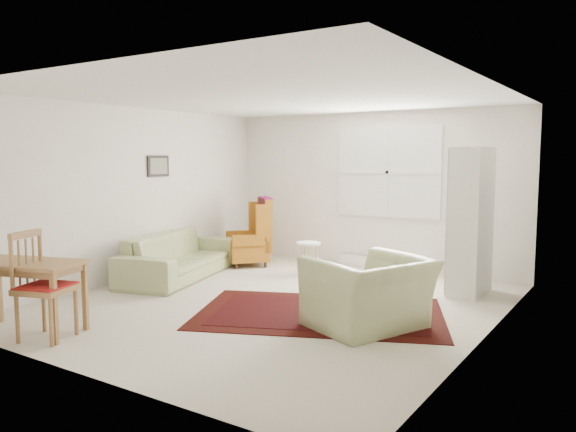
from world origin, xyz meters
The scene contains 10 objects.
room centered at (0.02, 0.21, 1.26)m, with size 5.04×5.54×2.51m.
rug centered at (0.70, -0.10, 0.01)m, with size 2.77×1.78×0.03m, color black, non-canonical shape.
sofa centered at (-2.04, 0.46, 0.46)m, with size 2.27×0.89×0.92m, color #9FA971.
armchair centered at (1.40, -0.31, 0.45)m, with size 1.15×1.01×0.90m, color #9FA971.
wingback_chair centered at (-1.73, 1.74, 0.57)m, with size 0.65×0.69×1.13m, color #AF691A, non-canonical shape.
coffee_table centered at (1.23, -0.19, 0.21)m, with size 0.52×0.52×0.42m, color #3F2013, non-canonical shape.
stool centered at (-0.54, 1.70, 0.25)m, with size 0.37×0.37×0.50m, color white, non-canonical shape.
cabinet centered at (1.87, 1.79, 0.96)m, with size 0.40×0.77×1.91m, color silver, non-canonical shape.
desk centered at (-1.47, -2.35, 0.37)m, with size 1.17×0.58×0.74m, color olive, non-canonical shape.
desk_chair centered at (-1.10, -2.35, 0.53)m, with size 0.47×0.47×1.07m, color olive, non-canonical shape.
Camera 1 is at (3.82, -5.56, 1.79)m, focal length 35.00 mm.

